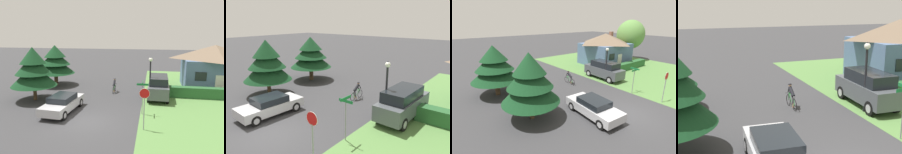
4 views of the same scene
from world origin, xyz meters
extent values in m
plane|color=#38383A|center=(0.00, 0.00, 0.00)|extent=(140.00, 140.00, 0.00)
cube|color=#BCBCC1|center=(-2.33, 1.53, 0.62)|extent=(2.09, 4.69, 0.62)
cube|color=black|center=(-2.33, 1.51, 1.15)|extent=(1.73, 2.31, 0.45)
cylinder|color=black|center=(-3.04, 3.13, 0.34)|extent=(0.31, 0.70, 0.69)
cylinder|color=#ADADB2|center=(-3.04, 3.13, 0.34)|extent=(0.31, 0.41, 0.40)
cylinder|color=black|center=(-1.44, 3.04, 0.34)|extent=(0.31, 0.70, 0.69)
cylinder|color=#ADADB2|center=(-1.44, 3.04, 0.34)|extent=(0.31, 0.41, 0.40)
cylinder|color=black|center=(-3.22, 0.02, 0.34)|extent=(0.31, 0.70, 0.69)
cylinder|color=#ADADB2|center=(-3.22, 0.02, 0.34)|extent=(0.31, 0.41, 0.40)
cylinder|color=black|center=(-1.63, -0.08, 0.34)|extent=(0.31, 0.70, 0.69)
cylinder|color=#ADADB2|center=(-1.63, -0.08, 0.34)|extent=(0.31, 0.41, 0.40)
torus|color=black|center=(0.65, 7.43, 0.33)|extent=(0.04, 0.69, 0.69)
torus|color=black|center=(0.65, 8.52, 0.33)|extent=(0.04, 0.69, 0.69)
cylinder|color=#338C3F|center=(0.65, 7.70, 0.48)|extent=(0.04, 0.19, 0.54)
cylinder|color=#338C3F|center=(0.65, 8.10, 0.51)|extent=(0.04, 0.67, 0.63)
cylinder|color=#338C3F|center=(0.65, 8.03, 0.78)|extent=(0.04, 0.80, 0.10)
cylinder|color=#338C3F|center=(0.65, 7.61, 0.27)|extent=(0.04, 0.36, 0.15)
cylinder|color=#338C3F|center=(0.65, 7.53, 0.54)|extent=(0.03, 0.22, 0.43)
cylinder|color=#338C3F|center=(0.65, 8.47, 0.57)|extent=(0.04, 0.12, 0.49)
cylinder|color=black|center=(0.65, 8.43, 0.81)|extent=(0.44, 0.03, 0.02)
ellipsoid|color=black|center=(0.65, 7.63, 0.77)|extent=(0.08, 0.20, 0.05)
cylinder|color=slate|center=(0.65, 7.62, 0.60)|extent=(0.11, 0.26, 0.45)
cylinder|color=slate|center=(0.65, 7.78, 0.52)|extent=(0.11, 0.26, 0.60)
cylinder|color=tan|center=(0.65, 7.70, 0.24)|extent=(0.08, 0.08, 0.30)
cylinder|color=tan|center=(0.70, 7.86, 0.15)|extent=(0.17, 0.08, 0.21)
cylinder|color=black|center=(0.65, 7.93, 1.00)|extent=(0.22, 0.72, 0.57)
cylinder|color=black|center=(0.65, 8.19, 0.99)|extent=(0.07, 0.26, 0.36)
cylinder|color=black|center=(0.65, 8.47, 0.99)|extent=(0.07, 0.26, 0.36)
sphere|color=tan|center=(0.65, 8.23, 1.33)|extent=(0.19, 0.19, 0.19)
ellipsoid|color=black|center=(0.65, 8.23, 1.38)|extent=(0.22, 0.18, 0.12)
cube|color=#4C5156|center=(5.15, 6.88, 0.92)|extent=(2.00, 4.98, 1.05)
cube|color=black|center=(5.15, 6.74, 1.79)|extent=(1.73, 3.35, 0.71)
cylinder|color=black|center=(4.38, 8.58, 0.41)|extent=(0.28, 0.84, 0.83)
cylinder|color=#ADADB2|center=(4.38, 8.58, 0.41)|extent=(0.28, 0.49, 0.48)
cylinder|color=black|center=(6.03, 8.54, 0.41)|extent=(0.28, 0.84, 0.83)
cylinder|color=#ADADB2|center=(6.03, 8.54, 0.41)|extent=(0.28, 0.49, 0.48)
cylinder|color=black|center=(4.28, 5.23, 0.41)|extent=(0.28, 0.84, 0.83)
cylinder|color=#ADADB2|center=(4.28, 5.23, 0.41)|extent=(0.28, 0.49, 0.48)
cylinder|color=black|center=(5.93, 5.19, 0.41)|extent=(0.28, 0.84, 0.83)
cylinder|color=#ADADB2|center=(5.93, 5.19, 0.41)|extent=(0.28, 0.49, 0.48)
cylinder|color=gray|center=(4.09, -0.65, 1.09)|extent=(0.07, 0.07, 2.18)
cylinder|color=red|center=(4.09, -0.65, 2.44)|extent=(0.62, 0.04, 0.62)
cylinder|color=silver|center=(4.09, -0.65, 2.44)|extent=(0.66, 0.03, 0.66)
cylinder|color=black|center=(4.34, 5.92, 1.81)|extent=(0.14, 0.14, 3.63)
sphere|color=white|center=(4.34, 5.92, 3.79)|extent=(0.36, 0.36, 0.36)
cone|color=black|center=(4.34, 5.92, 3.97)|extent=(0.21, 0.21, 0.14)
cylinder|color=gray|center=(3.85, 2.12, 1.14)|extent=(0.06, 0.06, 2.29)
cube|color=#197238|center=(3.85, 2.12, 2.35)|extent=(0.90, 0.03, 0.16)
cube|color=#197238|center=(3.85, 2.12, 2.51)|extent=(0.03, 0.90, 0.16)
cylinder|color=#4C3823|center=(-6.15, 4.03, 0.69)|extent=(0.32, 0.32, 1.37)
cone|color=#143D1E|center=(-6.15, 4.03, 2.36)|extent=(4.15, 4.15, 1.98)
cone|color=#143D1E|center=(-6.15, 4.03, 3.33)|extent=(3.24, 3.24, 1.74)
cone|color=#143D1E|center=(-6.15, 4.03, 4.17)|extent=(2.33, 2.33, 1.50)
cylinder|color=#4C3823|center=(-6.76, 9.93, 0.73)|extent=(0.44, 0.44, 1.46)
cone|color=#143D1E|center=(-6.76, 9.93, 2.38)|extent=(4.46, 4.46, 1.84)
cone|color=#143D1E|center=(-6.76, 9.93, 3.28)|extent=(3.48, 3.48, 1.62)
cone|color=#143D1E|center=(-6.76, 9.93, 4.06)|extent=(2.50, 2.50, 1.40)
camera|label=1|loc=(4.50, -13.93, 6.15)|focal=35.00mm
camera|label=2|loc=(10.36, -6.69, 6.61)|focal=35.00mm
camera|label=3|loc=(-11.24, -6.38, 6.95)|focal=28.00mm
camera|label=4|loc=(-5.46, -8.63, 6.11)|focal=50.00mm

